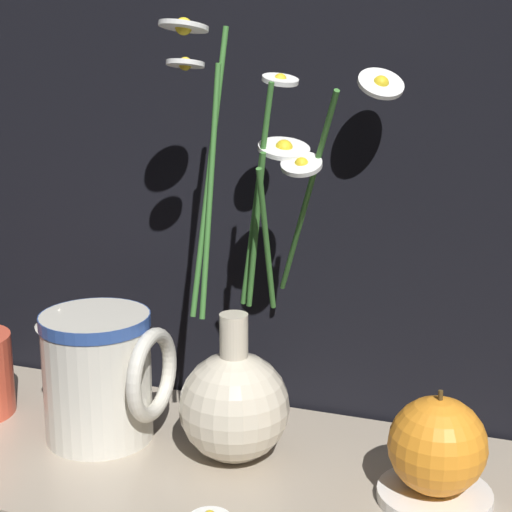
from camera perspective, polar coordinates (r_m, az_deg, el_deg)
The scene contains 6 objects.
ground_plane at distance 0.80m, azimuth 0.79°, elevation -14.90°, with size 6.00×6.00×0.00m, color black.
shelf at distance 0.80m, azimuth 0.79°, elevation -14.53°, with size 0.81×0.27×0.01m.
vase_with_flowers at distance 0.79m, azimuth -1.33°, elevation -8.74°, with size 0.21×0.16×0.40m.
ceramic_pitcher at distance 0.84m, azimuth -10.34°, elevation -7.55°, with size 0.13×0.11×0.14m.
saucer_plate at distance 0.77m, azimuth 11.81°, elevation -15.38°, with size 0.10×0.10×0.01m.
orange_fruit at distance 0.74m, azimuth 12.00°, elevation -12.28°, with size 0.08×0.08×0.09m.
Camera 1 is at (0.22, -0.66, 0.40)m, focal length 60.00 mm.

